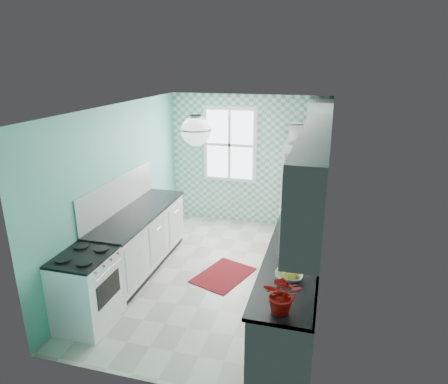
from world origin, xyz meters
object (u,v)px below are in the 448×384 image
(ceiling_light, at_px, (196,131))
(fruit_bowl, at_px, (289,276))
(fridge, at_px, (304,191))
(stove, at_px, (87,288))
(potted_plant, at_px, (283,294))
(sink, at_px, (303,215))
(microwave, at_px, (307,134))

(ceiling_light, relative_size, fruit_bowl, 1.22)
(fridge, xyz_separation_m, stove, (-2.31, -3.28, -0.39))
(stove, xyz_separation_m, potted_plant, (2.40, -0.54, 0.65))
(ceiling_light, height_order, fridge, ceiling_light)
(sink, bearing_deg, fridge, 95.27)
(ceiling_light, relative_size, stove, 0.39)
(fridge, distance_m, microwave, 1.03)
(stove, bearing_deg, fridge, 51.91)
(ceiling_light, bearing_deg, microwave, 66.80)
(ceiling_light, distance_m, stove, 2.31)
(fridge, relative_size, stove, 1.92)
(sink, bearing_deg, microwave, 95.25)
(sink, xyz_separation_m, microwave, (-0.09, 1.34, 0.97))
(microwave, bearing_deg, fruit_bowl, 92.30)
(ceiling_light, bearing_deg, sink, 45.96)
(stove, distance_m, potted_plant, 2.54)
(fridge, height_order, microwave, microwave)
(fridge, bearing_deg, microwave, 56.81)
(fridge, xyz_separation_m, microwave, (0.00, 0.00, 1.03))
(stove, xyz_separation_m, fruit_bowl, (2.40, 0.06, 0.50))
(fruit_bowl, relative_size, microwave, 0.48)
(ceiling_light, bearing_deg, fridge, 66.80)
(fruit_bowl, distance_m, potted_plant, 0.62)
(microwave, bearing_deg, sink, 94.70)
(potted_plant, height_order, microwave, microwave)
(sink, distance_m, microwave, 1.66)
(stove, bearing_deg, ceiling_light, 26.88)
(fridge, relative_size, microwave, 2.93)
(potted_plant, bearing_deg, sink, 89.91)
(ceiling_light, height_order, microwave, ceiling_light)
(fridge, height_order, stove, fridge)
(sink, distance_m, potted_plant, 2.48)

